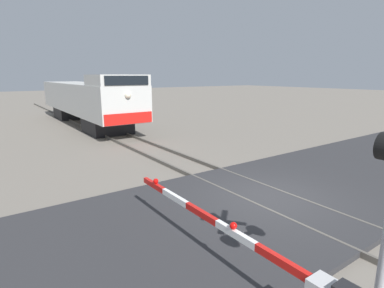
{
  "coord_description": "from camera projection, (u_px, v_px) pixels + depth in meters",
  "views": [
    {
      "loc": [
        -7.11,
        -5.88,
        3.85
      ],
      "look_at": [
        -0.81,
        3.04,
        1.38
      ],
      "focal_mm": 28.53,
      "sensor_mm": 36.0,
      "label": 1
    }
  ],
  "objects": [
    {
      "name": "ground_plane",
      "position": [
        269.0,
        201.0,
        9.54
      ],
      "size": [
        160.0,
        160.0,
        0.0
      ],
      "primitive_type": "plane",
      "color": "slate"
    },
    {
      "name": "rail_track_left",
      "position": [
        253.0,
        204.0,
        9.12
      ],
      "size": [
        0.08,
        80.0,
        0.15
      ],
      "primitive_type": "cube",
      "color": "#59544C",
      "rests_on": "ground_plane"
    },
    {
      "name": "locomotive",
      "position": [
        87.0,
        100.0,
        23.69
      ],
      "size": [
        3.09,
        16.4,
        3.88
      ],
      "color": "black",
      "rests_on": "ground_plane"
    },
    {
      "name": "rail_track_right",
      "position": [
        284.0,
        194.0,
        9.93
      ],
      "size": [
        0.08,
        80.0,
        0.15
      ],
      "primitive_type": "cube",
      "color": "#59544C",
      "rests_on": "ground_plane"
    },
    {
      "name": "road_surface",
      "position": [
        269.0,
        199.0,
        9.52
      ],
      "size": [
        36.0,
        6.36,
        0.14
      ],
      "primitive_type": "cube",
      "color": "#2D2D30",
      "rests_on": "ground_plane"
    },
    {
      "name": "crossing_gate",
      "position": [
        276.0,
        271.0,
        4.94
      ],
      "size": [
        0.36,
        5.99,
        1.18
      ],
      "color": "silver",
      "rests_on": "ground_plane"
    }
  ]
}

